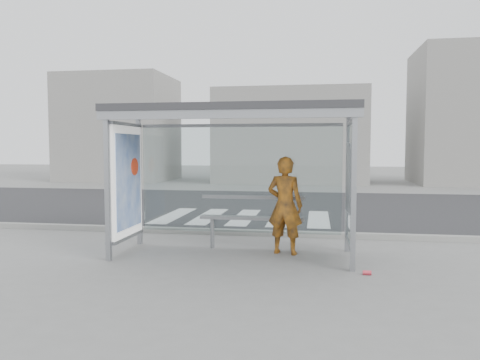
{
  "coord_description": "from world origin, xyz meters",
  "views": [
    {
      "loc": [
        1.44,
        -7.99,
        1.91
      ],
      "look_at": [
        0.09,
        0.2,
        1.33
      ],
      "focal_mm": 35.0,
      "sensor_mm": 36.0,
      "label": 1
    }
  ],
  "objects_px": {
    "bus_shelter": "(213,143)",
    "bench": "(252,218)",
    "person": "(285,205)",
    "soda_can": "(367,273)"
  },
  "relations": [
    {
      "from": "person",
      "to": "soda_can",
      "type": "bearing_deg",
      "value": 149.55
    },
    {
      "from": "bus_shelter",
      "to": "person",
      "type": "distance_m",
      "value": 1.69
    },
    {
      "from": "bus_shelter",
      "to": "bench",
      "type": "height_order",
      "value": "bus_shelter"
    },
    {
      "from": "bench",
      "to": "soda_can",
      "type": "bearing_deg",
      "value": -37.22
    },
    {
      "from": "bus_shelter",
      "to": "soda_can",
      "type": "distance_m",
      "value": 3.37
    },
    {
      "from": "bench",
      "to": "person",
      "type": "bearing_deg",
      "value": -23.22
    },
    {
      "from": "bus_shelter",
      "to": "bench",
      "type": "relative_size",
      "value": 2.19
    },
    {
      "from": "bus_shelter",
      "to": "bench",
      "type": "distance_m",
      "value": 1.61
    },
    {
      "from": "bus_shelter",
      "to": "person",
      "type": "relative_size",
      "value": 2.43
    },
    {
      "from": "person",
      "to": "bench",
      "type": "xyz_separation_m",
      "value": [
        -0.63,
        0.27,
        -0.28
      ]
    }
  ]
}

